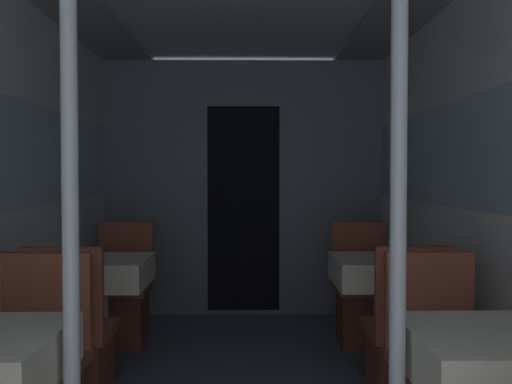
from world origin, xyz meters
TOP-DOWN VIEW (x-y plane):
  - wall_right at (1.26, 1.91)m, footprint 0.05×6.61m
  - bulkhead_far at (0.00, 4.17)m, footprint 2.48×0.09m
  - support_pole_left_0 at (-0.54, 0.94)m, footprint 0.06×0.06m
  - dining_table_left_1 at (-0.89, 2.65)m, footprint 0.59×0.59m
  - chair_left_near_1 at (-0.89, 2.07)m, footprint 0.41×0.41m
  - chair_left_far_1 at (-0.89, 3.23)m, footprint 0.41×0.41m
  - dining_table_right_0 at (0.89, 0.94)m, footprint 0.59×0.59m
  - support_pole_right_0 at (0.54, 0.94)m, footprint 0.06×0.06m
  - dining_table_right_1 at (0.89, 2.65)m, footprint 0.59×0.59m
  - chair_right_near_1 at (0.89, 2.07)m, footprint 0.41×0.41m
  - chair_right_far_1 at (0.89, 3.23)m, footprint 0.41×0.41m

SIDE VIEW (x-z plane):
  - chair_left_near_1 at x=-0.89m, z-range -0.17..0.73m
  - chair_left_far_1 at x=-0.89m, z-range -0.17..0.73m
  - chair_right_near_1 at x=0.89m, z-range -0.17..0.73m
  - chair_right_far_1 at x=0.89m, z-range -0.17..0.73m
  - dining_table_left_1 at x=-0.89m, z-range 0.25..0.98m
  - dining_table_right_0 at x=0.89m, z-range 0.25..0.98m
  - dining_table_right_1 at x=0.89m, z-range 0.25..0.98m
  - bulkhead_far at x=0.00m, z-range -0.01..2.26m
  - support_pole_left_0 at x=-0.54m, z-range 0.00..2.27m
  - support_pole_right_0 at x=0.54m, z-range 0.00..2.27m
  - wall_right at x=1.26m, z-range 0.03..2.30m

